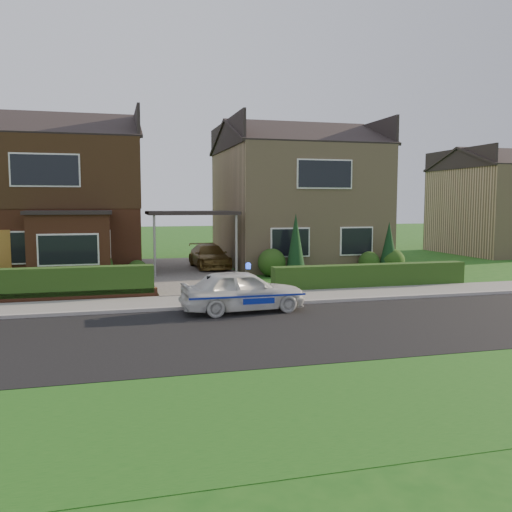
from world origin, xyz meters
name	(u,v)px	position (x,y,z in m)	size (l,w,h in m)	color
ground	(255,331)	(0.00, 0.00, 0.00)	(120.00, 120.00, 0.00)	#194F15
road	(255,331)	(0.00, 0.00, 0.00)	(60.00, 6.00, 0.02)	black
kerb	(229,306)	(0.00, 3.05, 0.06)	(60.00, 0.16, 0.12)	#9E9993
sidewalk	(222,300)	(0.00, 4.10, 0.05)	(60.00, 2.00, 0.10)	slate
grass_verge	(336,405)	(0.00, -5.00, 0.00)	(60.00, 4.00, 0.01)	#194F15
driveway	(192,273)	(0.00, 11.00, 0.06)	(3.80, 12.00, 0.12)	#666059
house_left	(56,188)	(-5.78, 13.90, 3.81)	(7.50, 9.53, 7.25)	brown
house_right	(295,192)	(5.80, 13.99, 3.66)	(7.50, 8.06, 7.25)	tan
carport_link	(191,214)	(0.00, 10.95, 2.66)	(3.80, 3.00, 2.77)	black
dwarf_wall	(32,298)	(-5.80, 5.30, 0.18)	(7.70, 0.25, 0.36)	brown
hedge_left	(33,303)	(-5.80, 5.45, 0.00)	(7.50, 0.55, 0.90)	#193A12
hedge_right	(371,288)	(5.80, 5.35, 0.00)	(7.50, 0.55, 0.80)	#193A12
shrub_left_mid	(96,266)	(-4.00, 9.30, 0.66)	(1.32, 1.32, 1.32)	#193A12
shrub_left_near	(137,270)	(-2.40, 9.60, 0.42)	(0.84, 0.84, 0.84)	#193A12
shrub_right_near	(272,262)	(3.20, 9.40, 0.60)	(1.20, 1.20, 1.20)	#193A12
shrub_right_mid	(369,262)	(7.80, 9.50, 0.48)	(0.96, 0.96, 0.96)	#193A12
shrub_right_far	(393,261)	(8.80, 9.20, 0.54)	(1.08, 1.08, 1.08)	#193A12
conifer_a	(296,246)	(4.20, 9.20, 1.30)	(0.90, 0.90, 2.60)	black
conifer_b	(389,248)	(8.60, 9.20, 1.10)	(0.90, 0.90, 2.20)	black
neighbour_right	(502,211)	(20.00, 16.00, 2.60)	(6.50, 7.00, 5.20)	tan
police_car	(243,291)	(0.26, 2.40, 0.61)	(3.28, 3.66, 1.38)	silver
driveway_car	(209,256)	(1.00, 12.23, 0.65)	(1.50, 3.68, 1.07)	brown
potted_plant_b	(130,286)	(-2.80, 6.00, 0.33)	(0.37, 0.30, 0.67)	gray
potted_plant_c	(136,274)	(-2.50, 9.00, 0.36)	(0.41, 0.41, 0.72)	gray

